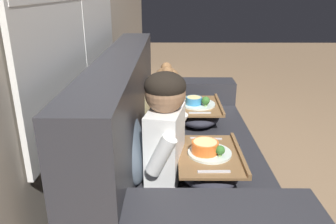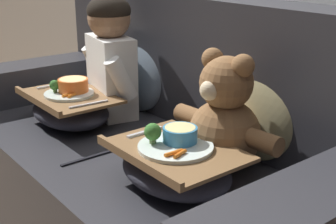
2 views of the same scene
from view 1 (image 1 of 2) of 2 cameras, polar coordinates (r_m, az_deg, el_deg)
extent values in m
plane|color=#8E7051|center=(2.22, 2.31, -15.86)|extent=(14.00, 14.00, 0.00)
cube|color=#2D2D33|center=(2.10, 2.40, -11.11)|extent=(1.89, 0.91, 0.43)
cube|color=#2D2D33|center=(1.91, -7.87, 1.69)|extent=(1.89, 0.22, 0.55)
cube|color=#2D2D33|center=(2.74, 1.92, 3.67)|extent=(0.22, 0.91, 0.18)
cube|color=black|center=(1.99, 3.07, -5.75)|extent=(0.01, 0.65, 0.01)
ellipsoid|color=slate|center=(1.59, -6.59, -5.28)|extent=(0.41, 0.20, 0.43)
ellipsoid|color=tan|center=(2.27, -4.49, 2.73)|extent=(0.39, 0.19, 0.41)
cube|color=white|center=(1.59, -0.48, -5.76)|extent=(0.29, 0.20, 0.36)
sphere|color=#936B4C|center=(1.49, -0.50, 3.31)|extent=(0.19, 0.19, 0.19)
ellipsoid|color=black|center=(1.48, -0.51, 4.53)|extent=(0.19, 0.19, 0.13)
cylinder|color=white|center=(1.44, -1.22, -7.53)|extent=(0.10, 0.15, 0.20)
cylinder|color=white|center=(1.71, 1.11, -2.73)|extent=(0.10, 0.15, 0.20)
sphere|color=brown|center=(2.28, -0.21, 1.09)|extent=(0.25, 0.25, 0.25)
sphere|color=brown|center=(2.23, -0.22, 5.56)|extent=(0.18, 0.18, 0.18)
sphere|color=brown|center=(2.15, -0.13, 6.94)|extent=(0.08, 0.08, 0.08)
sphere|color=brown|center=(2.27, -0.30, 7.71)|extent=(0.08, 0.08, 0.08)
sphere|color=beige|center=(2.23, 1.84, 5.36)|extent=(0.07, 0.07, 0.07)
sphere|color=black|center=(2.23, 2.31, 5.48)|extent=(0.02, 0.02, 0.02)
cylinder|color=brown|center=(2.12, 0.00, 0.28)|extent=(0.13, 0.07, 0.07)
cylinder|color=brown|center=(2.43, -0.40, 2.91)|extent=(0.13, 0.07, 0.07)
cylinder|color=brown|center=(2.27, 3.04, -1.56)|extent=(0.07, 0.12, 0.07)
cylinder|color=brown|center=(2.37, 2.77, -0.53)|extent=(0.07, 0.12, 0.07)
ellipsoid|color=#2D2D38|center=(1.66, 7.13, -9.50)|extent=(0.42, 0.30, 0.12)
cube|color=brown|center=(1.62, 7.23, -7.46)|extent=(0.44, 0.31, 0.01)
cube|color=brown|center=(1.64, 12.39, -6.93)|extent=(0.44, 0.02, 0.02)
cylinder|color=silver|center=(1.62, 7.25, -7.08)|extent=(0.21, 0.21, 0.01)
cylinder|color=orange|center=(1.60, 6.46, -6.07)|extent=(0.13, 0.13, 0.06)
cylinder|color=#E5D189|center=(1.59, 6.50, -5.31)|extent=(0.11, 0.11, 0.01)
sphere|color=#38702D|center=(1.57, 9.09, -6.57)|extent=(0.04, 0.04, 0.04)
cylinder|color=#7A9E56|center=(1.58, 9.04, -7.32)|extent=(0.02, 0.02, 0.02)
cylinder|color=orange|center=(1.66, 8.09, -5.96)|extent=(0.02, 0.05, 0.01)
cylinder|color=orange|center=(1.67, 7.67, -5.69)|extent=(0.03, 0.05, 0.01)
cube|color=silver|center=(1.47, 8.01, -10.24)|extent=(0.01, 0.14, 0.01)
cube|color=silver|center=(1.77, 6.63, -4.57)|extent=(0.02, 0.17, 0.01)
ellipsoid|color=#2D2D38|center=(2.31, 5.15, -0.46)|extent=(0.41, 0.30, 0.12)
cube|color=brown|center=(2.29, 5.20, 1.10)|extent=(0.43, 0.32, 0.01)
cube|color=brown|center=(2.30, 8.96, 1.41)|extent=(0.43, 0.02, 0.02)
cylinder|color=silver|center=(2.28, 5.21, 1.39)|extent=(0.24, 0.24, 0.01)
cylinder|color=#3889C1|center=(2.26, 4.51, 2.00)|extent=(0.11, 0.11, 0.05)
cylinder|color=#E5D189|center=(2.25, 4.53, 2.49)|extent=(0.10, 0.10, 0.01)
sphere|color=#38702D|center=(2.22, 6.58, 2.00)|extent=(0.06, 0.06, 0.06)
cylinder|color=#7A9E56|center=(2.23, 6.55, 1.28)|extent=(0.02, 0.02, 0.03)
cylinder|color=orange|center=(2.33, 6.35, 2.08)|extent=(0.01, 0.07, 0.01)
cylinder|color=orange|center=(2.35, 6.07, 2.22)|extent=(0.03, 0.06, 0.01)
cube|color=silver|center=(2.13, 5.57, -0.14)|extent=(0.02, 0.14, 0.01)
camera|label=2|loc=(3.37, 19.42, 16.81)|focal=50.00mm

